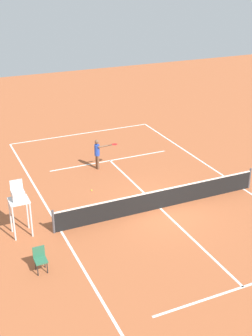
{
  "coord_description": "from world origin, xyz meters",
  "views": [
    {
      "loc": [
        8.78,
        15.6,
        10.12
      ],
      "look_at": [
        0.31,
        -3.13,
        0.8
      ],
      "focal_mm": 47.53,
      "sensor_mm": 36.0,
      "label": 1
    }
  ],
  "objects_px": {
    "player_serving": "(98,152)",
    "tennis_ball": "(92,190)",
    "courtside_chair_near": "(40,258)",
    "umpire_chair": "(19,200)"
  },
  "relations": [
    {
      "from": "player_serving",
      "to": "umpire_chair",
      "type": "xyz_separation_m",
      "value": [
        5.25,
        4.84,
        0.6
      ]
    },
    {
      "from": "tennis_ball",
      "to": "courtside_chair_near",
      "type": "bearing_deg",
      "value": 53.2
    },
    {
      "from": "tennis_ball",
      "to": "courtside_chair_near",
      "type": "distance_m",
      "value": 6.49
    },
    {
      "from": "player_serving",
      "to": "tennis_ball",
      "type": "xyz_separation_m",
      "value": [
        1.28,
        2.38,
        -0.97
      ]
    },
    {
      "from": "player_serving",
      "to": "tennis_ball",
      "type": "relative_size",
      "value": 24.83
    },
    {
      "from": "umpire_chair",
      "to": "courtside_chair_near",
      "type": "relative_size",
      "value": 2.54
    },
    {
      "from": "player_serving",
      "to": "courtside_chair_near",
      "type": "distance_m",
      "value": 9.16
    },
    {
      "from": "tennis_ball",
      "to": "courtside_chair_near",
      "type": "xyz_separation_m",
      "value": [
        3.88,
        5.18,
        0.5
      ]
    },
    {
      "from": "player_serving",
      "to": "courtside_chair_near",
      "type": "xyz_separation_m",
      "value": [
        5.16,
        7.56,
        -0.47
      ]
    },
    {
      "from": "umpire_chair",
      "to": "player_serving",
      "type": "bearing_deg",
      "value": -137.34
    }
  ]
}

